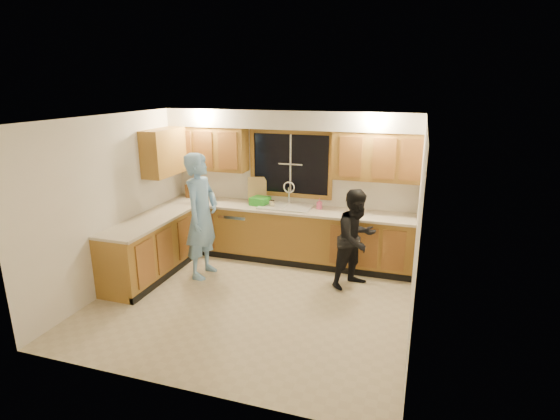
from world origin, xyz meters
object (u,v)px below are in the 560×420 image
at_px(man, 202,216).
at_px(sink, 286,210).
at_px(stove, 128,262).
at_px(dish_crate, 260,201).
at_px(woman, 356,239).
at_px(bowl, 357,213).
at_px(dishwasher, 239,231).
at_px(knife_block, 190,191).
at_px(soap_bottle, 319,204).

bearing_deg(man, sink, -44.06).
distance_m(stove, dish_crate, 2.34).
height_order(sink, stove, sink).
relative_size(woman, bowl, 7.67).
relative_size(sink, dishwasher, 1.05).
height_order(knife_block, soap_bottle, knife_block).
relative_size(woman, dish_crate, 5.20).
bearing_deg(dish_crate, soap_bottle, 3.67).
relative_size(dishwasher, bowl, 4.26).
xyz_separation_m(woman, knife_block, (-3.13, 0.78, 0.30)).
relative_size(woman, knife_block, 6.19).
bearing_deg(dish_crate, dishwasher, -175.80).
xyz_separation_m(woman, bowl, (-0.09, 0.65, 0.20)).
distance_m(dishwasher, dish_crate, 0.70).
bearing_deg(bowl, dish_crate, 178.71).
xyz_separation_m(stove, soap_bottle, (2.36, 1.90, 0.56)).
distance_m(sink, dishwasher, 0.96).
relative_size(knife_block, soap_bottle, 1.37).
height_order(soap_bottle, bowl, soap_bottle).
bearing_deg(sink, woman, -27.65).
xyz_separation_m(dishwasher, stove, (-0.95, -1.81, 0.04)).
distance_m(dishwasher, soap_bottle, 1.53).
height_order(sink, woman, woman).
bearing_deg(knife_block, bowl, -9.96).
bearing_deg(bowl, soap_bottle, 170.84).
relative_size(stove, knife_block, 3.77).
bearing_deg(stove, man, 47.10).
bearing_deg(dishwasher, woman, -17.12).
relative_size(dish_crate, soap_bottle, 1.64).
bearing_deg(dishwasher, stove, -117.69).
relative_size(man, dish_crate, 6.80).
bearing_deg(dish_crate, man, -119.57).
bearing_deg(soap_bottle, dish_crate, -176.33).
bearing_deg(soap_bottle, stove, -141.07).
bearing_deg(bowl, sink, 178.90).
relative_size(knife_block, bowl, 1.24).
xyz_separation_m(woman, soap_bottle, (-0.72, 0.75, 0.27)).
xyz_separation_m(sink, man, (-1.03, -1.00, 0.10)).
relative_size(sink, soap_bottle, 4.95).
bearing_deg(stove, dishwasher, 62.31).
bearing_deg(woman, stove, 147.91).
xyz_separation_m(man, bowl, (2.22, 0.98, -0.02)).
bearing_deg(woman, dish_crate, 105.87).
bearing_deg(woman, bowl, 45.45).
distance_m(knife_block, soap_bottle, 2.40).
xyz_separation_m(woman, dish_crate, (-1.74, 0.69, 0.25)).
bearing_deg(soap_bottle, man, -145.85).
bearing_deg(sink, knife_block, 176.49).
bearing_deg(knife_block, woman, -21.48).
height_order(stove, woman, woman).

